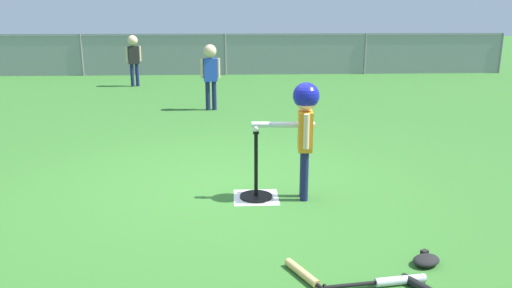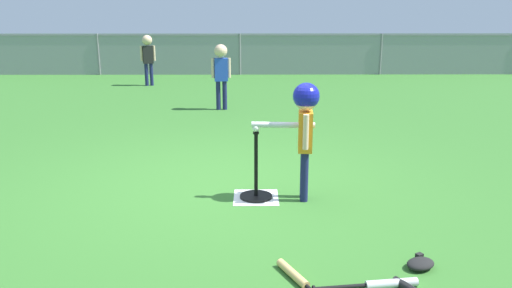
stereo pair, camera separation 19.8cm
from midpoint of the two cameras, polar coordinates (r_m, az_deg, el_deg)
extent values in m
plane|color=#336B28|center=(5.28, -3.11, -4.85)|extent=(60.00, 60.00, 0.00)
cube|color=white|center=(4.96, 1.15, -6.11)|extent=(0.44, 0.44, 0.01)
cylinder|color=black|center=(4.96, 1.15, -6.02)|extent=(0.32, 0.32, 0.03)
cylinder|color=black|center=(4.85, 1.17, -2.32)|extent=(0.04, 0.04, 0.65)
cylinder|color=black|center=(4.76, 1.19, 1.27)|extent=(0.06, 0.06, 0.02)
sphere|color=white|center=(4.75, 1.19, 1.82)|extent=(0.07, 0.07, 0.07)
cylinder|color=#191E4C|center=(4.83, 6.71, -3.76)|extent=(0.08, 0.08, 0.49)
cylinder|color=#191E4C|center=(4.93, 6.65, -3.36)|extent=(0.08, 0.08, 0.49)
cube|color=orange|center=(4.76, 6.84, 1.43)|extent=(0.15, 0.23, 0.38)
cylinder|color=beige|center=(4.62, 6.93, 1.36)|extent=(0.05, 0.05, 0.33)
cylinder|color=beige|center=(4.89, 6.77, 2.12)|extent=(0.05, 0.05, 0.33)
sphere|color=beige|center=(4.70, 6.96, 5.12)|extent=(0.22, 0.22, 0.22)
sphere|color=#141999|center=(4.69, 6.97, 5.44)|extent=(0.25, 0.25, 0.25)
cylinder|color=silver|center=(4.74, 4.32, 2.18)|extent=(0.60, 0.10, 0.06)
cylinder|color=#191E4C|center=(12.52, -11.40, 7.79)|extent=(0.08, 0.08, 0.54)
cylinder|color=#191E4C|center=(12.51, -11.95, 7.76)|extent=(0.08, 0.08, 0.54)
cube|color=black|center=(12.47, -11.79, 9.96)|extent=(0.27, 0.21, 0.42)
cylinder|color=beige|center=(12.48, -11.11, 10.14)|extent=(0.06, 0.06, 0.36)
cylinder|color=beige|center=(12.44, -12.49, 10.05)|extent=(0.06, 0.06, 0.36)
sphere|color=beige|center=(12.44, -11.88, 11.53)|extent=(0.24, 0.24, 0.24)
cylinder|color=#191E4C|center=(9.28, -2.98, 5.58)|extent=(0.08, 0.08, 0.53)
cylinder|color=#191E4C|center=(9.27, -3.71, 5.55)|extent=(0.08, 0.08, 0.53)
cube|color=#2347B7|center=(9.21, -3.39, 8.47)|extent=(0.25, 0.17, 0.41)
cylinder|color=beige|center=(9.22, -2.47, 8.67)|extent=(0.06, 0.06, 0.35)
cylinder|color=beige|center=(9.19, -4.33, 8.63)|extent=(0.06, 0.06, 0.35)
sphere|color=beige|center=(9.18, -3.43, 10.56)|extent=(0.24, 0.24, 0.24)
cylinder|color=silver|center=(3.60, 16.80, -15.01)|extent=(0.36, 0.10, 0.06)
cylinder|color=black|center=(3.48, 11.25, -15.77)|extent=(0.36, 0.07, 0.03)
cylinder|color=#DBB266|center=(3.59, 5.84, -14.52)|extent=(0.21, 0.35, 0.06)
ellipsoid|color=black|center=(3.89, 19.68, -12.77)|extent=(0.27, 0.25, 0.07)
cube|color=black|center=(3.98, 19.52, -12.13)|extent=(0.06, 0.06, 0.06)
cylinder|color=slate|center=(14.97, -17.18, 9.75)|extent=(0.06, 0.06, 1.15)
cylinder|color=slate|center=(14.36, -1.45, 10.21)|extent=(0.06, 0.06, 1.15)
cylinder|color=slate|center=(14.84, 14.42, 9.90)|extent=(0.06, 0.06, 1.15)
cube|color=gray|center=(14.33, -1.47, 12.27)|extent=(16.00, 0.03, 0.03)
cube|color=gray|center=(14.36, -1.45, 10.21)|extent=(16.00, 0.01, 1.15)
camera|label=1|loc=(0.10, -88.82, 0.32)|focal=35.04mm
camera|label=2|loc=(0.10, 91.18, -0.32)|focal=35.04mm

